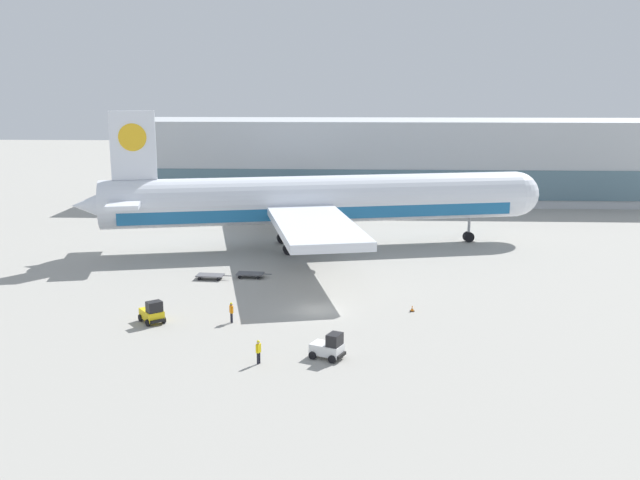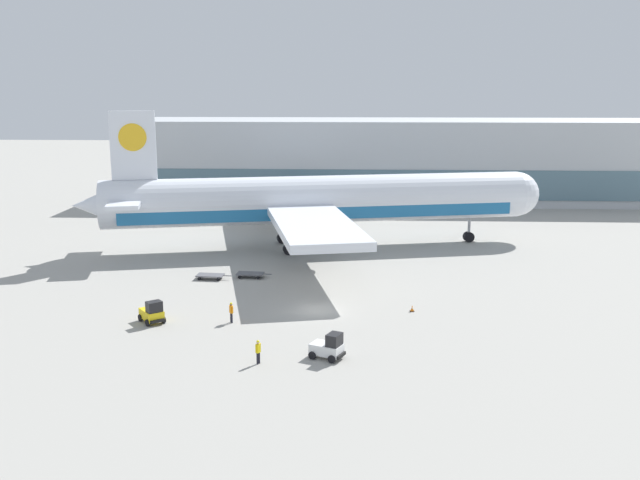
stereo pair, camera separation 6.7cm
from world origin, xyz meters
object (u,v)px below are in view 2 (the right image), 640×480
(ground_crew_near, at_px, (258,350))
(airplane_main, at_px, (312,201))
(baggage_tug_mid, at_px, (152,313))
(baggage_dolly_lead, at_px, (210,275))
(ground_crew_far, at_px, (231,311))
(baggage_tug_foreground, at_px, (329,347))
(baggage_dolly_second, at_px, (250,274))
(traffic_cone_near, at_px, (412,308))

(ground_crew_near, bearing_deg, airplane_main, -151.57)
(airplane_main, relative_size, baggage_tug_mid, 20.52)
(baggage_dolly_lead, distance_m, ground_crew_near, 24.23)
(baggage_tug_mid, xyz_separation_m, baggage_dolly_lead, (2.16, 14.10, -0.49))
(airplane_main, height_order, ground_crew_far, airplane_main)
(baggage_tug_foreground, height_order, ground_crew_far, baggage_tug_foreground)
(baggage_tug_foreground, bearing_deg, ground_crew_near, -140.70)
(baggage_tug_foreground, relative_size, baggage_dolly_second, 0.75)
(airplane_main, bearing_deg, baggage_tug_foreground, -97.16)
(baggage_dolly_lead, height_order, ground_crew_far, ground_crew_far)
(airplane_main, bearing_deg, ground_crew_near, -104.96)
(ground_crew_near, bearing_deg, traffic_cone_near, 167.65)
(airplane_main, xyz_separation_m, baggage_dolly_lead, (-9.76, -15.25, -5.45))
(baggage_dolly_lead, bearing_deg, baggage_tug_foreground, -53.81)
(baggage_dolly_second, bearing_deg, baggage_tug_foreground, -63.17)
(baggage_tug_foreground, height_order, traffic_cone_near, baggage_tug_foreground)
(baggage_tug_foreground, bearing_deg, baggage_tug_mid, 179.00)
(airplane_main, distance_m, traffic_cone_near, 27.84)
(ground_crew_far, bearing_deg, ground_crew_near, 168.98)
(airplane_main, bearing_deg, baggage_tug_mid, -124.53)
(airplane_main, distance_m, baggage_tug_mid, 32.06)
(baggage_tug_mid, bearing_deg, baggage_dolly_lead, 132.97)
(baggage_dolly_second, bearing_deg, baggage_tug_mid, -107.94)
(baggage_tug_foreground, xyz_separation_m, ground_crew_far, (-8.58, 7.74, 0.19))
(ground_crew_near, relative_size, ground_crew_far, 1.01)
(airplane_main, height_order, baggage_tug_foreground, airplane_main)
(airplane_main, distance_m, ground_crew_far, 29.88)
(baggage_dolly_lead, height_order, ground_crew_near, ground_crew_near)
(airplane_main, distance_m, baggage_dolly_second, 16.43)
(ground_crew_near, distance_m, ground_crew_far, 9.70)
(baggage_tug_mid, bearing_deg, traffic_cone_near, 62.21)
(baggage_tug_mid, relative_size, baggage_dolly_second, 0.74)
(baggage_dolly_lead, distance_m, baggage_dolly_second, 4.17)
(baggage_dolly_second, relative_size, traffic_cone_near, 6.67)
(baggage_tug_mid, height_order, traffic_cone_near, baggage_tug_mid)
(ground_crew_near, xyz_separation_m, traffic_cone_near, (12.16, 12.89, -0.80))
(ground_crew_near, bearing_deg, ground_crew_far, -127.84)
(baggage_tug_mid, distance_m, ground_crew_near, 13.46)
(baggage_dolly_second, height_order, ground_crew_far, ground_crew_far)
(baggage_dolly_lead, xyz_separation_m, baggage_dolly_second, (4.09, 0.83, 0.00))
(baggage_tug_mid, height_order, ground_crew_far, baggage_tug_mid)
(baggage_dolly_lead, relative_size, ground_crew_far, 2.08)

